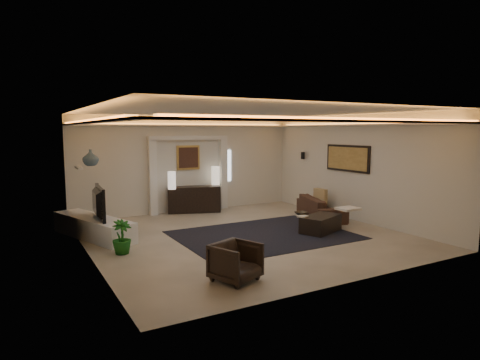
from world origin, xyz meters
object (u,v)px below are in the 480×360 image
sofa (321,207)px  armchair (236,262)px  coffee_table (321,224)px  console (194,199)px

sofa → armchair: 5.55m
sofa → coffee_table: 1.72m
sofa → coffee_table: bearing=159.0°
console → armchair: (-1.69, -5.72, -0.08)m
console → armchair: console is taller
armchair → console: bearing=51.8°
coffee_table → armchair: (-3.41, -1.91, 0.12)m
armchair → coffee_table: bearing=7.4°
coffee_table → armchair: size_ratio=1.55×
console → sofa: bearing=-23.1°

